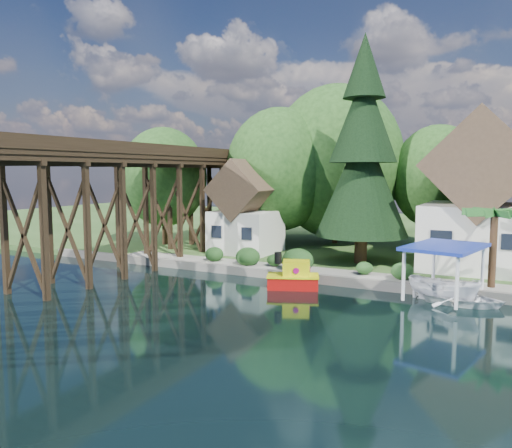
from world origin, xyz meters
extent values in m
plane|color=black|center=(0.00, 0.00, 0.00)|extent=(140.00, 140.00, 0.00)
cube|color=#2E4F1F|center=(0.00, 34.00, 0.25)|extent=(140.00, 52.00, 0.50)
cube|color=slate|center=(4.00, 8.00, 0.31)|extent=(60.00, 0.40, 0.62)
cube|color=gray|center=(6.00, 9.30, 0.53)|extent=(50.00, 2.60, 0.06)
cube|color=black|center=(-16.00, -3.20, 4.00)|extent=(4.00, 0.36, 8.00)
cube|color=black|center=(-16.00, 0.00, 4.00)|extent=(4.00, 0.36, 8.00)
cube|color=black|center=(-16.00, 3.20, 4.00)|extent=(4.00, 0.36, 8.00)
cube|color=black|center=(-16.00, 6.40, 4.00)|extent=(4.00, 0.36, 8.00)
cube|color=black|center=(-16.00, 9.60, 4.00)|extent=(4.00, 0.36, 8.00)
cube|color=black|center=(-16.00, 12.80, 4.00)|extent=(4.00, 0.36, 8.00)
cube|color=black|center=(-16.00, 16.00, 4.00)|extent=(4.00, 0.36, 8.00)
cube|color=black|center=(-16.00, 19.20, 4.00)|extent=(4.00, 0.36, 8.00)
cube|color=black|center=(-16.00, 22.40, 4.00)|extent=(4.00, 0.36, 8.00)
cube|color=black|center=(-16.00, 25.60, 4.00)|extent=(4.00, 0.36, 8.00)
cube|color=black|center=(-17.75, 6.00, 8.05)|extent=(0.35, 44.00, 0.35)
cube|color=black|center=(-14.25, 6.00, 8.05)|extent=(0.35, 44.00, 0.35)
cube|color=black|center=(-16.00, 6.00, 8.35)|extent=(4.00, 44.00, 0.30)
cube|color=black|center=(-18.00, 6.00, 8.90)|extent=(0.12, 44.00, 0.80)
cube|color=black|center=(-14.00, 6.00, 8.90)|extent=(0.12, 44.00, 0.80)
cube|color=silver|center=(7.00, 16.00, 2.75)|extent=(7.50, 8.00, 4.50)
cube|color=#493627|center=(7.00, 16.00, 7.70)|extent=(7.64, 8.64, 7.64)
cube|color=black|center=(4.90, 11.96, 2.98)|extent=(1.35, 0.08, 1.00)
cube|color=silver|center=(-11.00, 14.50, 2.25)|extent=(5.00, 5.00, 3.50)
cube|color=#493627|center=(-11.00, 14.50, 5.80)|extent=(5.09, 5.40, 5.09)
cube|color=black|center=(-12.40, 11.96, 2.43)|extent=(0.90, 0.08, 1.00)
cube|color=black|center=(-9.60, 11.96, 2.43)|extent=(0.90, 0.08, 1.00)
cylinder|color=#382314|center=(-10.00, 19.00, 2.75)|extent=(0.50, 0.50, 4.50)
ellipsoid|color=#1D4217|center=(-10.00, 19.00, 7.50)|extent=(4.40, 4.40, 5.06)
cylinder|color=#382314|center=(-6.00, 23.00, 2.98)|extent=(0.50, 0.50, 4.95)
ellipsoid|color=#1D4217|center=(-6.00, 23.00, 8.20)|extent=(5.00, 5.00, 5.75)
cylinder|color=#382314|center=(3.00, 24.00, 2.52)|extent=(0.50, 0.50, 4.05)
ellipsoid|color=#1D4217|center=(3.00, 24.00, 6.80)|extent=(4.00, 4.00, 4.60)
cylinder|color=#382314|center=(-20.00, 15.00, 2.52)|extent=(0.50, 0.50, 4.05)
ellipsoid|color=#1D4217|center=(-20.00, 15.00, 6.80)|extent=(4.00, 4.00, 4.60)
ellipsoid|color=#174118|center=(-8.00, 9.20, 1.27)|extent=(1.98, 1.98, 1.53)
ellipsoid|color=#174118|center=(-6.00, 9.50, 1.09)|extent=(1.54, 1.54, 1.19)
ellipsoid|color=#174118|center=(-4.00, 9.00, 1.35)|extent=(2.20, 2.20, 1.70)
ellipsoid|color=#174118|center=(-11.00, 9.40, 1.18)|extent=(1.76, 1.76, 1.36)
ellipsoid|color=#174118|center=(0.50, 9.60, 1.09)|extent=(1.54, 1.54, 1.19)
ellipsoid|color=#174118|center=(3.00, 9.30, 1.18)|extent=(1.76, 1.76, 1.36)
cylinder|color=#382314|center=(-0.97, 13.94, 2.04)|extent=(0.93, 0.93, 3.09)
cone|color=black|center=(-0.97, 13.94, 6.68)|extent=(6.79, 6.79, 8.24)
cone|color=black|center=(-0.97, 13.94, 11.31)|extent=(4.94, 4.94, 6.69)
cone|color=black|center=(-0.97, 13.94, 14.91)|extent=(3.09, 3.09, 4.63)
cylinder|color=#382314|center=(8.08, 9.50, 2.62)|extent=(0.42, 0.42, 4.25)
ellipsoid|color=#184A1A|center=(8.08, 9.50, 4.94)|extent=(4.29, 4.29, 0.97)
cube|color=red|center=(-3.06, 6.00, 0.36)|extent=(3.50, 2.70, 0.83)
cube|color=#F2EE0C|center=(-3.06, 6.00, 0.81)|extent=(3.64, 2.84, 0.10)
cube|color=#F2EE0C|center=(-2.87, 6.07, 1.24)|extent=(2.00, 1.77, 1.04)
cylinder|color=black|center=(-3.92, 5.65, 1.92)|extent=(0.46, 0.46, 0.73)
cylinder|color=#AA0D6A|center=(-2.63, 5.48, 1.24)|extent=(0.38, 0.22, 0.37)
cylinder|color=#AA0D6A|center=(-3.11, 6.67, 1.24)|extent=(0.38, 0.22, 0.37)
cylinder|color=#AA0D6A|center=(-2.10, 6.38, 1.24)|extent=(0.22, 0.38, 0.37)
imported|color=white|center=(6.85, 6.71, 0.43)|extent=(4.28, 3.15, 0.86)
imported|color=white|center=(5.76, 6.78, 0.79)|extent=(4.30, 2.38, 1.57)
cube|color=#172B98|center=(5.76, 6.78, 3.15)|extent=(4.47, 5.67, 0.19)
cylinder|color=white|center=(6.67, 4.32, 1.73)|extent=(0.19, 0.19, 2.83)
cylinder|color=white|center=(7.63, 8.63, 1.73)|extent=(0.19, 0.19, 2.83)
cylinder|color=white|center=(3.90, 4.94, 1.73)|extent=(0.19, 0.19, 2.83)
cylinder|color=white|center=(4.86, 9.24, 1.73)|extent=(0.19, 0.19, 2.83)
camera|label=1|loc=(9.03, -22.34, 7.30)|focal=35.00mm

